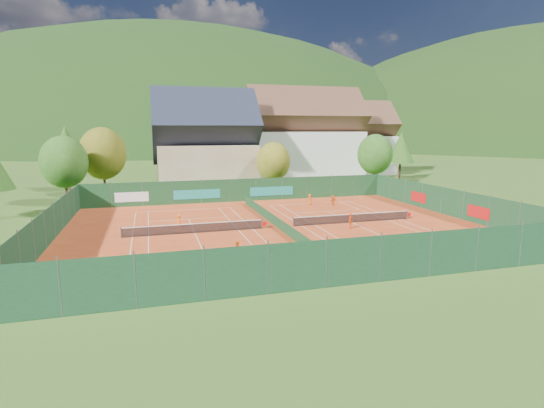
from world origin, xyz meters
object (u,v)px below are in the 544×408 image
at_px(player_right_near, 351,221).
at_px(hotel_block_b, 353,143).
at_px(hotel_block_a, 304,141).
at_px(chalet, 205,147).
at_px(player_left_far, 179,221).
at_px(ball_hopper, 487,245).
at_px(player_right_far_a, 310,199).
at_px(player_left_mid, 238,252).
at_px(player_left_near, 157,263).
at_px(player_right_far_b, 333,201).

bearing_deg(player_right_near, hotel_block_b, 8.06).
relative_size(hotel_block_a, hotel_block_b, 1.25).
bearing_deg(hotel_block_a, chalet, -162.47).
bearing_deg(player_left_far, chalet, -89.87).
bearing_deg(chalet, ball_hopper, -68.97).
height_order(ball_hopper, player_left_far, player_left_far).
relative_size(ball_hopper, player_right_near, 0.54).
bearing_deg(player_right_far_a, hotel_block_b, -154.40).
distance_m(ball_hopper, player_right_near, 12.12).
distance_m(hotel_block_a, ball_hopper, 48.95).
xyz_separation_m(hotel_block_b, player_left_mid, (-35.91, -53.58, -5.85)).
bearing_deg(player_right_far_a, player_left_far, -3.15).
bearing_deg(player_left_far, player_right_far_a, -140.06).
relative_size(chalet, hotel_block_b, 0.94).
xyz_separation_m(chalet, ball_hopper, (16.30, -42.39, -6.07)).
bearing_deg(hotel_block_a, hotel_block_b, 29.74).
bearing_deg(ball_hopper, player_left_mid, 171.67).
xyz_separation_m(hotel_block_b, player_left_far, (-39.25, -41.62, -5.92)).
height_order(ball_hopper, player_right_far_a, player_right_far_a).
xyz_separation_m(ball_hopper, player_right_far_a, (-5.71, 23.38, 0.13)).
relative_size(hotel_block_b, player_left_near, 12.65).
xyz_separation_m(player_left_far, player_right_far_a, (16.83, 8.60, -0.01)).
bearing_deg(player_right_far_b, player_left_far, -1.55).
height_order(hotel_block_a, player_left_far, hotel_block_a).
height_order(player_left_far, player_right_near, player_right_near).
bearing_deg(player_left_mid, hotel_block_b, 53.65).
relative_size(hotel_block_b, player_right_far_b, 12.49).
xyz_separation_m(hotel_block_b, player_right_far_a, (-22.42, -33.02, -5.93)).
bearing_deg(ball_hopper, hotel_block_b, 73.50).
bearing_deg(chalet, hotel_block_a, 17.53).
bearing_deg(ball_hopper, player_right_far_b, 98.82).
bearing_deg(hotel_block_b, player_right_far_b, -119.95).
distance_m(hotel_block_a, player_left_mid, 51.00).
height_order(chalet, player_left_far, chalet).
relative_size(hotel_block_b, player_left_far, 12.44).
bearing_deg(player_right_far_b, hotel_block_b, -141.04).
distance_m(player_left_mid, player_right_near, 14.55).
distance_m(ball_hopper, player_left_mid, 19.42).
bearing_deg(chalet, hotel_block_b, 22.99).
distance_m(player_right_near, player_right_far_b, 11.91).
relative_size(chalet, ball_hopper, 20.25).
height_order(chalet, player_right_far_b, chalet).
height_order(hotel_block_a, hotel_block_b, hotel_block_a).
relative_size(chalet, player_right_far_b, 11.71).
distance_m(player_left_mid, player_right_far_b, 24.58).
relative_size(player_left_far, player_right_near, 0.93).
bearing_deg(player_right_near, player_left_far, 108.60).
bearing_deg(player_right_far_b, player_right_far_a, -58.13).
height_order(hotel_block_b, player_left_mid, hotel_block_b).
xyz_separation_m(player_right_near, player_right_far_a, (0.92, 13.23, -0.06)).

